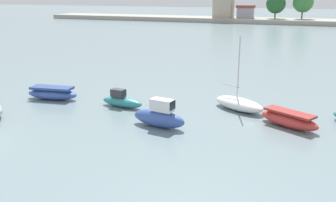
{
  "coord_description": "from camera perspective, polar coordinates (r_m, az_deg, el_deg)",
  "views": [
    {
      "loc": [
        17.39,
        -12.89,
        7.97
      ],
      "look_at": [
        8.59,
        9.31,
        1.1
      ],
      "focal_mm": 40.31,
      "sensor_mm": 36.0,
      "label": 1
    }
  ],
  "objects": [
    {
      "name": "moored_boat_2",
      "position": [
        30.55,
        -17.09,
        1.12
      ],
      "size": [
        4.23,
        1.97,
        1.0
      ],
      "rotation": [
        0.0,
        0.0,
        0.15
      ],
      "color": "#3856A8",
      "rests_on": "ground"
    },
    {
      "name": "moored_boat_6",
      "position": [
        24.35,
        17.82,
        -2.68
      ],
      "size": [
        4.01,
        2.88,
        0.99
      ],
      "rotation": [
        0.0,
        0.0,
        -0.48
      ],
      "color": "#C63833",
      "rests_on": "ground"
    },
    {
      "name": "moored_boat_3",
      "position": [
        27.44,
        -7.01,
        0.02
      ],
      "size": [
        3.39,
        1.32,
        1.29
      ],
      "rotation": [
        0.0,
        0.0,
        -0.11
      ],
      "color": "teal",
      "rests_on": "ground"
    },
    {
      "name": "moored_boat_5",
      "position": [
        26.98,
        10.67,
        -0.41
      ],
      "size": [
        4.35,
        3.35,
        5.19
      ],
      "rotation": [
        0.0,
        0.0,
        -0.5
      ],
      "color": "white",
      "rests_on": "ground"
    },
    {
      "name": "distant_shoreline",
      "position": [
        108.54,
        14.25,
        12.26
      ],
      "size": [
        125.39,
        11.3,
        8.21
      ],
      "color": "#9E998C",
      "rests_on": "ground"
    },
    {
      "name": "moored_boat_4",
      "position": [
        23.13,
        -1.31,
        -2.33
      ],
      "size": [
        3.65,
        1.54,
        1.79
      ],
      "rotation": [
        0.0,
        0.0,
        -0.14
      ],
      "color": "#3856A8",
      "rests_on": "ground"
    }
  ]
}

